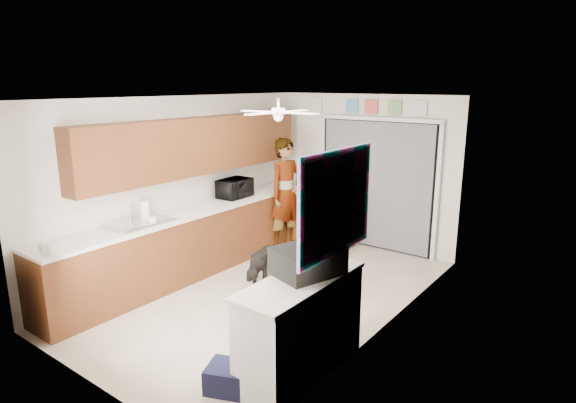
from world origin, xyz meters
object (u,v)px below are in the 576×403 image
Objects in this scene: paper_towel_roll at (145,210)px; dog at (265,264)px; cardboard_box at (228,379)px; navy_crate at (229,378)px; cup at (152,220)px; suitcase at (308,261)px; man at (286,194)px; microwave at (235,188)px.

dog is (1.13, 1.07, -0.82)m from paper_towel_roll.
navy_crate is at bearing 90.00° from cardboard_box.
suitcase is (2.50, -0.16, 0.08)m from cup.
cardboard_box is at bearing -69.67° from dog.
cardboard_box is 0.57× the size of dog.
man is 1.57m from dog.
dog is at bearing 122.03° from navy_crate.
dog is (-1.62, 1.32, -0.83)m from suitcase.
cardboard_box is 0.92× the size of navy_crate.
navy_crate is at bearing -22.56° from paper_towel_roll.
suitcase reaches higher than navy_crate.
dog reaches higher than cardboard_box.
microwave is at bearing 131.74° from navy_crate.
cup is 2.51m from suitcase.
suitcase is at bearing -128.06° from microwave.
cardboard_box is at bearing -23.25° from cup.
cup reaches higher than navy_crate.
navy_crate is (-0.32, -0.76, -0.95)m from suitcase.
microwave is at bearing 141.12° from dog.
cup is 0.30× the size of navy_crate.
man is (0.54, 2.36, -0.16)m from paper_towel_roll.
microwave is 3.64m from cardboard_box.
paper_towel_roll is 0.42× the size of suitcase.
dog is at bearing 43.25° from paper_towel_roll.
suitcase is 0.97× the size of dog.
suitcase is at bearing 67.23° from navy_crate.
navy_crate is (0.00, 0.01, 0.01)m from cardboard_box.
dog is at bearing -120.46° from microwave.
microwave is at bearing 160.12° from man.
paper_towel_roll is 1.76m from dog.
suitcase is 1.58× the size of navy_crate.
microwave is 0.89m from man.
cardboard_box is 2.47m from dog.
suitcase is 1.27m from cardboard_box.
microwave is 2.07× the size of paper_towel_roll.
cup is at bearing 156.97° from navy_crate.
microwave is 3.23m from suitcase.
man reaches higher than navy_crate.
man is 2.93× the size of dog.
man reaches higher than cardboard_box.
man is (-1.90, 3.37, 0.79)m from navy_crate.
microwave reaches higher than cardboard_box.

